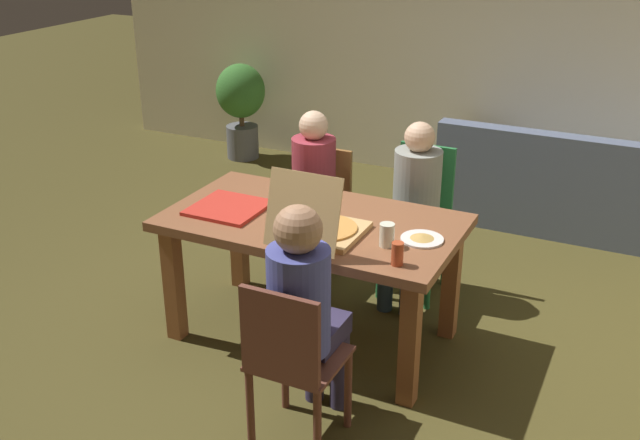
# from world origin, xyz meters

# --- Properties ---
(ground_plane) EXTENTS (20.00, 20.00, 0.00)m
(ground_plane) POSITION_xyz_m (0.00, 0.00, 0.00)
(ground_plane) COLOR #48401C
(back_wall) EXTENTS (7.37, 0.12, 2.71)m
(back_wall) POSITION_xyz_m (0.00, 3.12, 1.36)
(back_wall) COLOR beige
(back_wall) RESTS_ON ground
(dining_table) EXTENTS (1.67, 0.94, 0.78)m
(dining_table) POSITION_xyz_m (0.00, 0.00, 0.66)
(dining_table) COLOR brown
(dining_table) RESTS_ON ground
(chair_0) EXTENTS (0.42, 0.39, 0.86)m
(chair_0) POSITION_xyz_m (-0.38, 0.87, 0.48)
(chair_0) COLOR brown
(chair_0) RESTS_ON ground
(person_0) EXTENTS (0.30, 0.49, 1.16)m
(person_0) POSITION_xyz_m (-0.38, 0.73, 0.68)
(person_0) COLOR #2F3C42
(person_0) RESTS_ON ground
(chair_1) EXTENTS (0.41, 0.40, 0.90)m
(chair_1) POSITION_xyz_m (0.35, -0.94, 0.50)
(chair_1) COLOR brown
(chair_1) RESTS_ON ground
(person_1) EXTENTS (0.29, 0.50, 1.24)m
(person_1) POSITION_xyz_m (0.35, -0.79, 0.72)
(person_1) COLOR #322C4A
(person_1) RESTS_ON ground
(chair_2) EXTENTS (0.39, 0.42, 0.98)m
(chair_2) POSITION_xyz_m (0.35, 0.88, 0.53)
(chair_2) COLOR #25733C
(chair_2) RESTS_ON ground
(person_2) EXTENTS (0.30, 0.51, 1.18)m
(person_2) POSITION_xyz_m (0.35, 0.73, 0.69)
(person_2) COLOR #2B3F4E
(person_2) RESTS_ON ground
(pizza_box_0) EXTENTS (0.40, 0.52, 0.42)m
(pizza_box_0) POSITION_xyz_m (0.15, -0.20, 0.83)
(pizza_box_0) COLOR tan
(pizza_box_0) RESTS_ON dining_table
(pizza_box_1) EXTENTS (0.40, 0.40, 0.02)m
(pizza_box_1) POSITION_xyz_m (-0.50, -0.10, 0.79)
(pizza_box_1) COLOR red
(pizza_box_1) RESTS_ON dining_table
(plate_0) EXTENTS (0.23, 0.23, 0.03)m
(plate_0) POSITION_xyz_m (0.66, -0.01, 0.79)
(plate_0) COLOR white
(plate_0) RESTS_ON dining_table
(plate_1) EXTENTS (0.24, 0.24, 0.03)m
(plate_1) POSITION_xyz_m (-0.08, 0.23, 0.79)
(plate_1) COLOR white
(plate_1) RESTS_ON dining_table
(drinking_glass_0) EXTENTS (0.08, 0.08, 0.13)m
(drinking_glass_0) POSITION_xyz_m (0.51, -0.15, 0.84)
(drinking_glass_0) COLOR silver
(drinking_glass_0) RESTS_ON dining_table
(drinking_glass_1) EXTENTS (0.06, 0.06, 0.12)m
(drinking_glass_1) POSITION_xyz_m (0.64, -0.33, 0.84)
(drinking_glass_1) COLOR #B54626
(drinking_glass_1) RESTS_ON dining_table
(couch) EXTENTS (2.04, 0.91, 0.83)m
(couch) POSITION_xyz_m (1.12, 2.42, 0.29)
(couch) COLOR slate
(couch) RESTS_ON ground
(potted_plant) EXTENTS (0.49, 0.49, 0.96)m
(potted_plant) POSITION_xyz_m (-2.13, 2.70, 0.58)
(potted_plant) COLOR #5A5C62
(potted_plant) RESTS_ON ground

